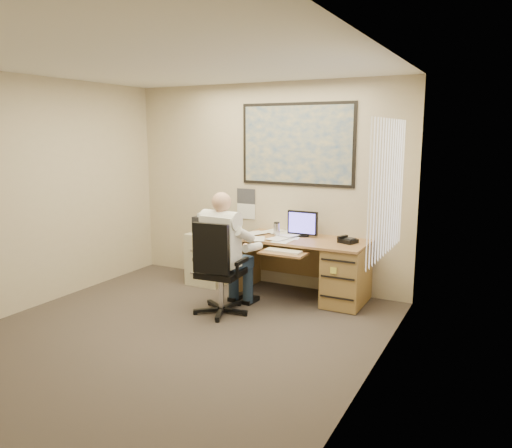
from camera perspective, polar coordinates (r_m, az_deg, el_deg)
The scene contains 8 objects.
room_shell at distance 4.85m, azimuth -10.74°, elevation 1.92°, with size 4.00×4.50×2.70m.
desk at distance 6.21m, azimuth 8.25°, elevation -4.76°, with size 1.60×0.97×1.07m.
world_map at distance 6.51m, azimuth 4.67°, elevation 9.04°, with size 1.56×0.03×1.06m, color #1E4C93.
wall_calendar at distance 6.91m, azimuth -1.15°, elevation 2.33°, with size 0.28×0.01×0.42m, color white.
window_blinds at distance 4.71m, azimuth 14.97°, elevation 3.95°, with size 0.06×1.40×1.30m, color white, non-canonical shape.
filing_cabinet at distance 6.93m, azimuth -5.08°, elevation -3.25°, with size 0.51×0.61×0.98m.
office_chair at distance 5.74m, azimuth -4.32°, elevation -7.22°, with size 0.70×0.70×1.09m.
person at distance 5.70m, azimuth -3.90°, elevation -3.34°, with size 0.59×0.84×1.40m, color white, non-canonical shape.
Camera 1 is at (2.97, -3.77, 2.05)m, focal length 35.00 mm.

